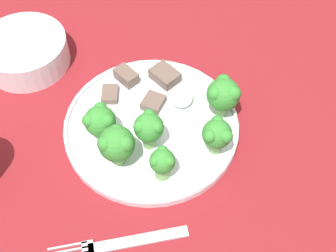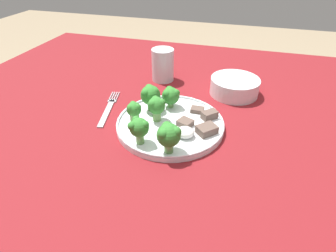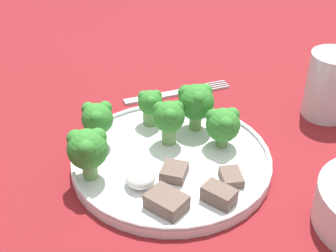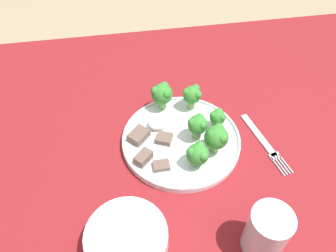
% 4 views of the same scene
% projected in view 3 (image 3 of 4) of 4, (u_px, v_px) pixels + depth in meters
% --- Properties ---
extents(table, '(1.35, 1.11, 0.75)m').
position_uv_depth(table, '(221.00, 182.00, 0.73)').
color(table, maroon).
rests_on(table, ground_plane).
extents(dinner_plate, '(0.27, 0.27, 0.02)m').
position_uv_depth(dinner_plate, '(171.00, 159.00, 0.63)').
color(dinner_plate, white).
rests_on(dinner_plate, table).
extents(fork, '(0.06, 0.18, 0.00)m').
position_uv_depth(fork, '(177.00, 93.00, 0.79)').
color(fork, '#B2B2B7').
rests_on(fork, table).
extents(drinking_glass, '(0.07, 0.07, 0.10)m').
position_uv_depth(drinking_glass, '(329.00, 89.00, 0.71)').
color(drinking_glass, silver).
rests_on(drinking_glass, table).
extents(broccoli_floret_near_rim_left, '(0.05, 0.05, 0.06)m').
position_uv_depth(broccoli_floret_near_rim_left, '(223.00, 124.00, 0.63)').
color(broccoli_floret_near_rim_left, '#709E56').
rests_on(broccoli_floret_near_rim_left, dinner_plate).
extents(broccoli_floret_center_left, '(0.04, 0.04, 0.06)m').
position_uv_depth(broccoli_floret_center_left, '(97.00, 119.00, 0.63)').
color(broccoli_floret_center_left, '#709E56').
rests_on(broccoli_floret_center_left, dinner_plate).
extents(broccoli_floret_back_left, '(0.04, 0.04, 0.06)m').
position_uv_depth(broccoli_floret_back_left, '(169.00, 117.00, 0.63)').
color(broccoli_floret_back_left, '#709E56').
rests_on(broccoli_floret_back_left, dinner_plate).
extents(broccoli_floret_front_left, '(0.05, 0.05, 0.07)m').
position_uv_depth(broccoli_floret_front_left, '(88.00, 149.00, 0.57)').
color(broccoli_floret_front_left, '#709E56').
rests_on(broccoli_floret_front_left, dinner_plate).
extents(broccoli_floret_center_back, '(0.05, 0.05, 0.07)m').
position_uv_depth(broccoli_floret_center_back, '(196.00, 102.00, 0.66)').
color(broccoli_floret_center_back, '#709E56').
rests_on(broccoli_floret_center_back, dinner_plate).
extents(broccoli_floret_mid_cluster, '(0.04, 0.04, 0.05)m').
position_uv_depth(broccoli_floret_mid_cluster, '(150.00, 104.00, 0.67)').
color(broccoli_floret_mid_cluster, '#709E56').
rests_on(broccoli_floret_mid_cluster, dinner_plate).
extents(meat_slice_front_slice, '(0.04, 0.04, 0.02)m').
position_uv_depth(meat_slice_front_slice, '(219.00, 195.00, 0.55)').
color(meat_slice_front_slice, brown).
rests_on(meat_slice_front_slice, dinner_plate).
extents(meat_slice_middle_slice, '(0.03, 0.03, 0.01)m').
position_uv_depth(meat_slice_middle_slice, '(231.00, 177.00, 0.58)').
color(meat_slice_middle_slice, brown).
rests_on(meat_slice_middle_slice, dinner_plate).
extents(meat_slice_rear_slice, '(0.04, 0.04, 0.01)m').
position_uv_depth(meat_slice_rear_slice, '(174.00, 172.00, 0.59)').
color(meat_slice_rear_slice, brown).
rests_on(meat_slice_rear_slice, dinner_plate).
extents(meat_slice_edge_slice, '(0.06, 0.06, 0.02)m').
position_uv_depth(meat_slice_edge_slice, '(167.00, 202.00, 0.54)').
color(meat_slice_edge_slice, brown).
rests_on(meat_slice_edge_slice, dinner_plate).
extents(sauce_dollop, '(0.04, 0.04, 0.02)m').
position_uv_depth(sauce_dollop, '(140.00, 177.00, 0.57)').
color(sauce_dollop, white).
rests_on(sauce_dollop, dinner_plate).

